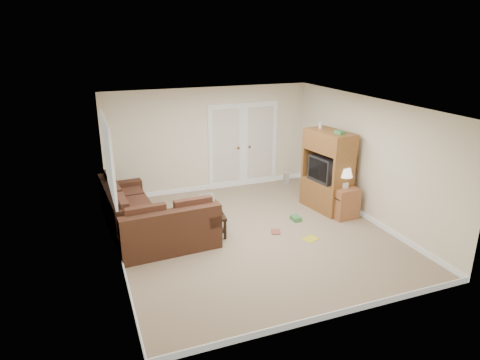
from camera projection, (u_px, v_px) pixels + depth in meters
name	position (u px, v px, depth m)	size (l,w,h in m)	color
floor	(253.00, 234.00, 8.25)	(5.50, 5.50, 0.00)	gray
ceiling	(255.00, 105.00, 7.43)	(5.00, 5.50, 0.02)	white
wall_left	(113.00, 190.00, 6.99)	(0.02, 5.50, 2.50)	white
wall_right	(367.00, 159.00, 8.68)	(0.02, 5.50, 2.50)	white
wall_back	(210.00, 140.00, 10.26)	(5.00, 0.02, 2.50)	white
wall_front	(338.00, 236.00, 5.41)	(5.00, 0.02, 2.50)	white
baseboards	(253.00, 232.00, 8.23)	(5.00, 5.50, 0.10)	silver
french_doors	(243.00, 146.00, 10.59)	(1.80, 0.05, 2.13)	silver
window_left	(109.00, 156.00, 7.79)	(0.05, 1.92, 1.42)	silver
sectional_sofa	(146.00, 220.00, 8.11)	(1.96, 2.75, 0.84)	#45281A
coffee_table	(209.00, 219.00, 8.39)	(0.62, 1.08, 0.70)	black
tv_armoire	(328.00, 170.00, 9.20)	(0.76, 1.17, 1.87)	brown
side_cabinet	(344.00, 199.00, 8.94)	(0.52, 0.52, 1.07)	#9E603A
space_heater	(287.00, 178.00, 11.02)	(0.12, 0.10, 0.29)	silver
floor_magazine	(310.00, 239.00, 8.06)	(0.28, 0.22, 0.01)	gold
floor_greenbox	(296.00, 218.00, 8.86)	(0.17, 0.22, 0.09)	#3B8343
floor_book	(271.00, 232.00, 8.34)	(0.17, 0.24, 0.02)	brown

